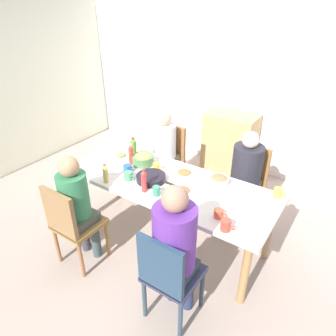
{
  "coord_description": "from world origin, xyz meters",
  "views": [
    {
      "loc": [
        1.43,
        -2.14,
        2.36
      ],
      "look_at": [
        0.0,
        0.0,
        0.88
      ],
      "focal_mm": 33.05,
      "sensor_mm": 36.0,
      "label": 1
    }
  ],
  "objects_px": {
    "cup_0": "(278,193)",
    "bottle_1": "(144,181)",
    "chair_2": "(71,222)",
    "cup_4": "(219,214)",
    "plate_2": "(182,191)",
    "bottle_2": "(133,148)",
    "dining_table": "(168,188)",
    "chair_3": "(168,274)",
    "side_cabinet": "(230,144)",
    "cup_6": "(226,225)",
    "cup_5": "(128,176)",
    "person_3": "(175,244)",
    "plate_0": "(184,173)",
    "plate_1": "(121,156)",
    "serving_pan": "(151,178)",
    "bowl_1": "(219,180)",
    "bowl_0": "(143,159)",
    "person_0": "(164,147)",
    "chair_1": "(247,181)",
    "cup_3": "(128,169)",
    "cup_2": "(157,191)",
    "bottle_3": "(131,155)",
    "bottle_0": "(105,174)",
    "chair_0": "(168,156)",
    "cup_1": "(157,167)",
    "person_2": "(77,202)"
  },
  "relations": [
    {
      "from": "cup_0",
      "to": "bottle_1",
      "type": "distance_m",
      "value": 1.22
    },
    {
      "from": "chair_2",
      "to": "cup_4",
      "type": "bearing_deg",
      "value": 25.32
    },
    {
      "from": "plate_2",
      "to": "bottle_2",
      "type": "relative_size",
      "value": 1.09
    },
    {
      "from": "dining_table",
      "to": "chair_3",
      "type": "height_order",
      "value": "chair_3"
    },
    {
      "from": "chair_2",
      "to": "side_cabinet",
      "type": "distance_m",
      "value": 2.53
    },
    {
      "from": "plate_2",
      "to": "cup_6",
      "type": "bearing_deg",
      "value": -24.89
    },
    {
      "from": "chair_2",
      "to": "cup_5",
      "type": "height_order",
      "value": "chair_2"
    },
    {
      "from": "person_3",
      "to": "side_cabinet",
      "type": "height_order",
      "value": "person_3"
    },
    {
      "from": "plate_0",
      "to": "bottle_1",
      "type": "xyz_separation_m",
      "value": [
        -0.15,
        -0.47,
        0.1
      ]
    },
    {
      "from": "cup_0",
      "to": "cup_5",
      "type": "height_order",
      "value": "cup_0"
    },
    {
      "from": "plate_1",
      "to": "serving_pan",
      "type": "xyz_separation_m",
      "value": [
        0.58,
        -0.21,
        0.02
      ]
    },
    {
      "from": "cup_0",
      "to": "bowl_1",
      "type": "bearing_deg",
      "value": -170.55
    },
    {
      "from": "plate_1",
      "to": "cup_6",
      "type": "bearing_deg",
      "value": -17.41
    },
    {
      "from": "chair_2",
      "to": "cup_6",
      "type": "xyz_separation_m",
      "value": [
        1.31,
        0.45,
        0.27
      ]
    },
    {
      "from": "bowl_0",
      "to": "cup_5",
      "type": "xyz_separation_m",
      "value": [
        0.08,
        -0.33,
        -0.02
      ]
    },
    {
      "from": "person_0",
      "to": "bottle_2",
      "type": "distance_m",
      "value": 0.52
    },
    {
      "from": "serving_pan",
      "to": "bottle_2",
      "type": "distance_m",
      "value": 0.56
    },
    {
      "from": "chair_1",
      "to": "bowl_0",
      "type": "bearing_deg",
      "value": -145.76
    },
    {
      "from": "cup_3",
      "to": "cup_2",
      "type": "bearing_deg",
      "value": -19.53
    },
    {
      "from": "person_3",
      "to": "bowl_1",
      "type": "distance_m",
      "value": 0.95
    },
    {
      "from": "plate_0",
      "to": "bottle_3",
      "type": "distance_m",
      "value": 0.61
    },
    {
      "from": "person_0",
      "to": "serving_pan",
      "type": "xyz_separation_m",
      "value": [
        0.39,
        -0.78,
        0.08
      ]
    },
    {
      "from": "chair_2",
      "to": "cup_3",
      "type": "bearing_deg",
      "value": 82.7
    },
    {
      "from": "bowl_0",
      "to": "cup_2",
      "type": "distance_m",
      "value": 0.61
    },
    {
      "from": "plate_1",
      "to": "side_cabinet",
      "type": "distance_m",
      "value": 1.72
    },
    {
      "from": "plate_2",
      "to": "chair_3",
      "type": "bearing_deg",
      "value": -65.91
    },
    {
      "from": "chair_2",
      "to": "cup_2",
      "type": "distance_m",
      "value": 0.84
    },
    {
      "from": "person_0",
      "to": "chair_3",
      "type": "distance_m",
      "value": 1.85
    },
    {
      "from": "bottle_3",
      "to": "plate_1",
      "type": "bearing_deg",
      "value": 164.99
    },
    {
      "from": "chair_3",
      "to": "bottle_0",
      "type": "height_order",
      "value": "bottle_0"
    },
    {
      "from": "plate_1",
      "to": "chair_0",
      "type": "bearing_deg",
      "value": 74.12
    },
    {
      "from": "plate_2",
      "to": "bottle_1",
      "type": "distance_m",
      "value": 0.37
    },
    {
      "from": "bowl_1",
      "to": "bowl_0",
      "type": "bearing_deg",
      "value": -173.51
    },
    {
      "from": "cup_3",
      "to": "bottle_2",
      "type": "bearing_deg",
      "value": 118.96
    },
    {
      "from": "cup_4",
      "to": "cup_2",
      "type": "bearing_deg",
      "value": -177.71
    },
    {
      "from": "dining_table",
      "to": "plate_2",
      "type": "xyz_separation_m",
      "value": [
        0.22,
        -0.09,
        0.09
      ]
    },
    {
      "from": "person_0",
      "to": "cup_0",
      "type": "height_order",
      "value": "person_0"
    },
    {
      "from": "cup_1",
      "to": "bowl_1",
      "type": "bearing_deg",
      "value": 12.32
    },
    {
      "from": "plate_1",
      "to": "dining_table",
      "type": "bearing_deg",
      "value": -9.9
    },
    {
      "from": "plate_2",
      "to": "cup_0",
      "type": "bearing_deg",
      "value": 28.96
    },
    {
      "from": "person_2",
      "to": "cup_0",
      "type": "height_order",
      "value": "person_2"
    },
    {
      "from": "person_2",
      "to": "bottle_3",
      "type": "bearing_deg",
      "value": 89.16
    },
    {
      "from": "plate_1",
      "to": "cup_1",
      "type": "distance_m",
      "value": 0.52
    },
    {
      "from": "cup_4",
      "to": "side_cabinet",
      "type": "height_order",
      "value": "side_cabinet"
    },
    {
      "from": "bowl_0",
      "to": "bottle_3",
      "type": "height_order",
      "value": "bottle_3"
    },
    {
      "from": "plate_0",
      "to": "plate_1",
      "type": "bearing_deg",
      "value": -174.51
    },
    {
      "from": "plate_0",
      "to": "cup_6",
      "type": "distance_m",
      "value": 0.9
    },
    {
      "from": "chair_1",
      "to": "plate_1",
      "type": "bearing_deg",
      "value": -152.11
    },
    {
      "from": "dining_table",
      "to": "bottle_0",
      "type": "bearing_deg",
      "value": -145.09
    },
    {
      "from": "person_3",
      "to": "plate_0",
      "type": "distance_m",
      "value": 1.02
    }
  ]
}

